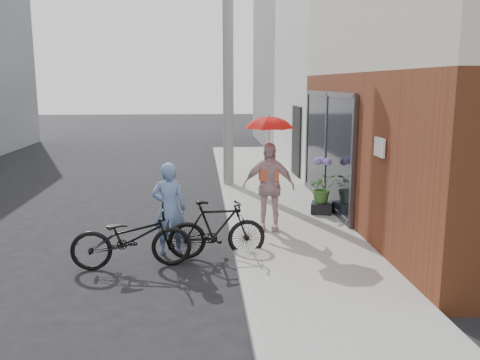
{
  "coord_description": "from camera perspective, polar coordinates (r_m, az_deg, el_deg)",
  "views": [
    {
      "loc": [
        0.36,
        -7.53,
        2.81
      ],
      "look_at": [
        1.05,
        1.39,
        1.1
      ],
      "focal_mm": 38.0,
      "sensor_mm": 36.0,
      "label": 1
    }
  ],
  "objects": [
    {
      "name": "bike_right",
      "position": [
        8.28,
        -2.61,
        -5.54
      ],
      "size": [
        1.63,
        0.58,
        0.96
      ],
      "primitive_type": "imported",
      "rotation": [
        0.0,
        0.0,
        1.65
      ],
      "color": "black",
      "rests_on": "ground"
    },
    {
      "name": "planter",
      "position": [
        10.83,
        9.16,
        -3.09
      ],
      "size": [
        0.53,
        0.53,
        0.22
      ],
      "primitive_type": "cube",
      "rotation": [
        0.0,
        0.0,
        -0.29
      ],
      "color": "black",
      "rests_on": "sidewalk"
    },
    {
      "name": "ground",
      "position": [
        8.04,
        -6.82,
        -9.7
      ],
      "size": [
        80.0,
        80.0,
        0.0
      ],
      "primitive_type": "plane",
      "color": "black",
      "rests_on": "ground"
    },
    {
      "name": "plaster_building",
      "position": [
        17.9,
        18.48,
        12.49
      ],
      "size": [
        8.0,
        6.0,
        7.0
      ],
      "primitive_type": "cube",
      "color": "silver",
      "rests_on": "ground"
    },
    {
      "name": "sidewalk",
      "position": [
        10.07,
        5.71,
        -5.08
      ],
      "size": [
        2.2,
        24.0,
        0.12
      ],
      "primitive_type": "cube",
      "color": "gray",
      "rests_on": "ground"
    },
    {
      "name": "kimono_woman",
      "position": [
        9.37,
        3.23,
        -0.74
      ],
      "size": [
        1.02,
        0.61,
        1.63
      ],
      "primitive_type": "imported",
      "rotation": [
        0.0,
        0.0,
        -0.23
      ],
      "color": "beige",
      "rests_on": "sidewalk"
    },
    {
      "name": "utility_pole",
      "position": [
        13.56,
        -1.35,
        13.73
      ],
      "size": [
        0.28,
        0.28,
        7.0
      ],
      "primitive_type": "cylinder",
      "color": "#9E9E99",
      "rests_on": "ground"
    },
    {
      "name": "curb",
      "position": [
        9.93,
        -0.92,
        -5.25
      ],
      "size": [
        0.12,
        24.0,
        0.12
      ],
      "primitive_type": "cube",
      "color": "#9E9E99",
      "rests_on": "ground"
    },
    {
      "name": "east_building_far",
      "position": [
        24.51,
        12.03,
        12.2
      ],
      "size": [
        8.0,
        8.0,
        7.0
      ],
      "primitive_type": "cube",
      "color": "slate",
      "rests_on": "ground"
    },
    {
      "name": "bike_left",
      "position": [
        8.0,
        -12.08,
        -6.35
      ],
      "size": [
        1.88,
        0.82,
        0.96
      ],
      "primitive_type": "imported",
      "rotation": [
        0.0,
        0.0,
        1.67
      ],
      "color": "black",
      "rests_on": "ground"
    },
    {
      "name": "parasol",
      "position": [
        9.2,
        3.31,
        6.58
      ],
      "size": [
        0.86,
        0.86,
        0.76
      ],
      "primitive_type": "imported",
      "color": "red",
      "rests_on": "kimono_woman"
    },
    {
      "name": "potted_plant",
      "position": [
        10.73,
        9.23,
        -0.9
      ],
      "size": [
        0.56,
        0.49,
        0.62
      ],
      "primitive_type": "imported",
      "color": "#41712D",
      "rests_on": "planter"
    },
    {
      "name": "officer",
      "position": [
        8.45,
        -7.97,
        -3.21
      ],
      "size": [
        0.58,
        0.39,
        1.55
      ],
      "primitive_type": "imported",
      "rotation": [
        0.0,
        0.0,
        3.1
      ],
      "color": "#6987BC",
      "rests_on": "ground"
    }
  ]
}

